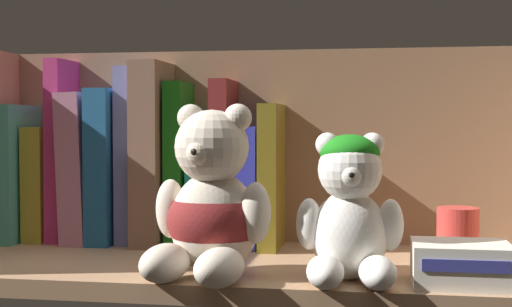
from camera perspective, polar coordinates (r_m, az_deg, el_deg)
name	(u,v)px	position (r cm, az deg, el deg)	size (l,w,h in cm)	color
shelf_board	(280,270)	(82.91, 1.94, -9.22)	(77.17, 27.01, 2.00)	#A87F5B
shelf_back_panel	(294,154)	(95.31, 3.05, -0.03)	(79.57, 1.20, 27.34)	#8B674B
book_0	(29,172)	(103.23, -17.52, -1.40)	(1.84, 14.41, 18.11)	#4AAFA3
book_1	(48,183)	(102.14, -16.16, -2.24)	(2.79, 10.30, 15.20)	gold
book_2	(66,150)	(100.73, -14.78, 0.25)	(1.98, 9.77, 24.11)	#C63078
book_3	(87,167)	(99.64, -13.20, -1.05)	(3.27, 12.81, 19.64)	#C37C9E
book_4	(113,165)	(98.31, -11.28, -0.93)	(3.12, 12.87, 20.16)	#1F5C95
book_5	(134,155)	(97.20, -9.60, -0.12)	(2.25, 9.95, 22.98)	#777AC1
book_6	(158,153)	(96.17, -7.76, 0.05)	(3.55, 13.95, 23.58)	#87634F
book_7	(182,163)	(95.32, -5.87, -0.74)	(2.27, 10.38, 20.99)	#1B7919
book_8	(204,182)	(94.74, -4.12, -2.27)	(2.97, 9.02, 16.01)	#23C1AE
book_9	(227,162)	(93.91, -2.34, -0.71)	(2.31, 11.43, 21.23)	maroon
book_10	(250,185)	(93.53, -0.45, -2.54)	(3.22, 11.74, 15.29)	#2F35CF
book_11	(274,175)	(92.93, 1.46, -1.71)	(2.33, 13.86, 18.09)	olive
teddy_bear_larger	(211,209)	(74.18, -3.54, -4.37)	(13.35, 14.17, 17.70)	beige
teddy_bear_smaller	(350,211)	(72.29, 7.44, -4.52)	(10.86, 11.09, 14.78)	white
pillar_candle	(458,235)	(85.10, 15.67, -6.21)	(4.70, 4.70, 6.18)	#C63833
small_product_box	(461,264)	(73.35, 15.91, -8.40)	(9.29, 7.59, 4.12)	silver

